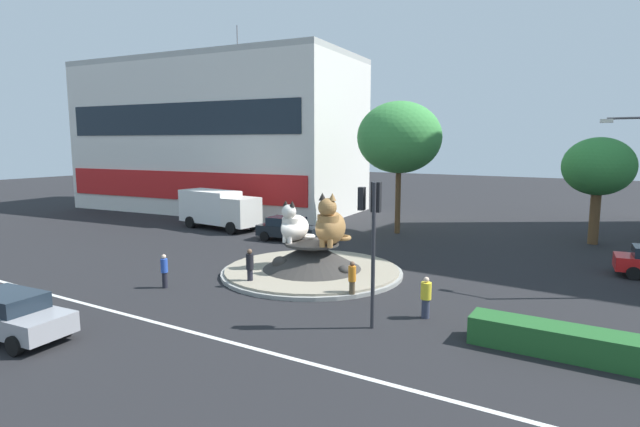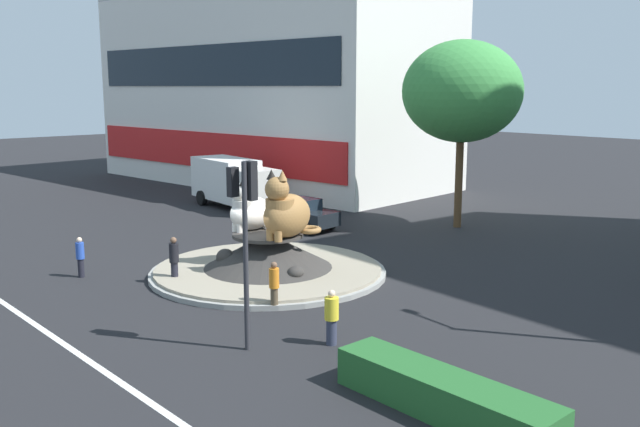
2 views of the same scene
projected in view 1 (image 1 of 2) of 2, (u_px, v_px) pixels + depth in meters
The scene contains 17 objects.
ground_plane at pixel (312, 274), 25.21m from camera, with size 160.00×160.00×0.00m, color black.
lane_centreline at pixel (181, 329), 17.74m from camera, with size 112.00×0.20×0.01m, color silver.
roundabout_island at pixel (312, 262), 25.12m from camera, with size 9.04×9.04×1.60m.
cat_statue_white at pixel (294, 226), 25.25m from camera, with size 1.34×2.08×2.10m.
cat_statue_tabby at pixel (330, 225), 24.36m from camera, with size 1.94×2.76×2.58m.
traffic_light_mast at pixel (372, 222), 17.44m from camera, with size 0.71×0.59×5.18m.
shophouse_block at pixel (218, 136), 49.05m from camera, with size 27.92×14.28×17.92m.
clipped_hedge_strip at pixel (561, 341), 15.53m from camera, with size 5.47×1.20×0.90m, color #235B28.
broadleaf_tree_behind_island at pixel (598, 167), 31.88m from camera, with size 4.33×4.33×6.86m.
second_tree_near_tower at pixel (399, 138), 35.47m from camera, with size 5.95×5.95×9.40m.
pedestrian_blue_shirt at pixel (164, 270), 22.65m from camera, with size 0.31×0.31×1.55m.
pedestrian_black_shirt at pixel (250, 267), 22.86m from camera, with size 0.34×0.34×1.75m.
pedestrian_yellow_shirt at pixel (426, 297), 18.76m from camera, with size 0.40×0.40×1.58m.
pedestrian_orange_shirt at pixel (352, 279), 21.13m from camera, with size 0.33×0.33×1.60m.
hatchback_near_shophouse at pixel (11, 315), 16.87m from camera, with size 4.46×2.27×1.54m.
parked_car_right at pixel (288, 229), 33.55m from camera, with size 4.38×2.24×1.57m.
delivery_box_truck at pixel (218, 208), 38.12m from camera, with size 7.00×3.09×2.87m.
Camera 1 is at (12.96, -20.82, 6.55)m, focal length 28.23 mm.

